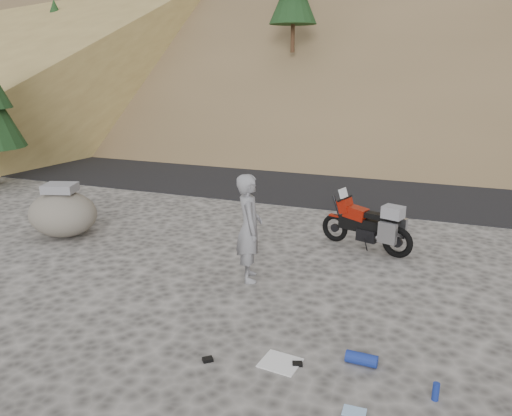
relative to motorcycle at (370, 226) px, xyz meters
The scene contains 12 objects.
ground 3.16m from the motorcycle, 109.92° to the right, with size 140.00×140.00×0.00m, color #43413E.
road 6.19m from the motorcycle, 99.92° to the left, with size 120.00×7.00×0.05m, color black.
motorcycle is the anchor object (origin of this frame).
man 2.94m from the motorcycle, 129.02° to the right, with size 0.71×0.47×1.95m, color gray.
boulder 6.79m from the motorcycle, 167.03° to the right, with size 1.68×1.46×1.20m.
small_rock 6.96m from the motorcycle, behind, with size 0.86×0.82×0.40m.
gear_white_cloth 4.65m from the motorcycle, 95.82° to the right, with size 0.50×0.44×0.02m, color white.
gear_blue_mat 4.30m from the motorcycle, 82.87° to the right, with size 0.16×0.16×0.41m, color navy.
gear_bottle 4.90m from the motorcycle, 72.66° to the right, with size 0.08×0.08×0.22m, color navy.
gear_glove_a 4.59m from the motorcycle, 93.09° to the right, with size 0.13×0.09×0.04m, color black.
gear_glove_b 5.10m from the motorcycle, 105.83° to the right, with size 0.13×0.10×0.04m, color black.
gear_blue_cloth 5.27m from the motorcycle, 83.33° to the right, with size 0.26×0.19×0.01m, color #9AC2EF.
Camera 1 is at (2.30, -7.12, 3.80)m, focal length 35.00 mm.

